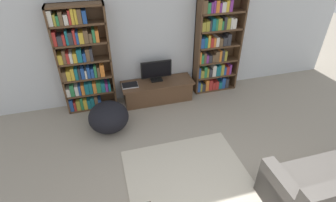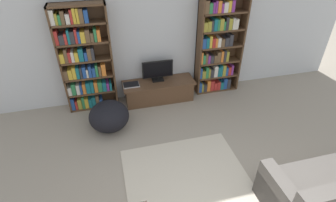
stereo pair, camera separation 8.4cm
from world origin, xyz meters
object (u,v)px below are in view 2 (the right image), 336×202
(bookshelf_left, at_px, (84,61))
(couch_right_sofa, at_px, (335,191))
(tv_stand, at_px, (159,91))
(beanbag_ottoman, at_px, (109,116))
(laptop, at_px, (131,85))
(television, at_px, (158,71))
(bookshelf_right, at_px, (217,48))

(bookshelf_left, bearing_deg, couch_right_sofa, -46.43)
(bookshelf_left, relative_size, tv_stand, 1.39)
(tv_stand, bearing_deg, beanbag_ottoman, -146.96)
(laptop, bearing_deg, television, 6.67)
(laptop, xyz_separation_m, couch_right_sofa, (2.22, -3.07, -0.16))
(bookshelf_right, height_order, television, bookshelf_right)
(beanbag_ottoman, bearing_deg, bookshelf_right, 19.29)
(tv_stand, bearing_deg, bookshelf_left, 174.67)
(television, xyz_separation_m, laptop, (-0.57, -0.07, -0.22))
(bookshelf_right, xyz_separation_m, beanbag_ottoman, (-2.38, -0.83, -0.73))
(beanbag_ottoman, bearing_deg, television, 35.68)
(beanbag_ottoman, bearing_deg, tv_stand, 33.04)
(couch_right_sofa, bearing_deg, laptop, 125.85)
(television, bearing_deg, bookshelf_right, 2.52)
(laptop, height_order, beanbag_ottoman, beanbag_ottoman)
(bookshelf_right, xyz_separation_m, couch_right_sofa, (0.35, -3.20, -0.71))
(couch_right_sofa, xyz_separation_m, beanbag_ottoman, (-2.73, 2.36, -0.02))
(bookshelf_right, xyz_separation_m, television, (-1.30, -0.06, -0.34))
(bookshelf_left, bearing_deg, beanbag_ottoman, -69.49)
(tv_stand, relative_size, television, 2.34)
(bookshelf_right, height_order, tv_stand, bookshelf_right)
(bookshelf_right, distance_m, couch_right_sofa, 3.29)
(laptop, bearing_deg, couch_right_sofa, -54.15)
(bookshelf_left, relative_size, television, 3.24)
(bookshelf_left, distance_m, television, 1.44)
(bookshelf_left, distance_m, tv_stand, 1.61)
(bookshelf_left, bearing_deg, laptop, -8.57)
(tv_stand, bearing_deg, couch_right_sofa, -61.72)
(bookshelf_left, distance_m, laptop, 1.01)
(bookshelf_left, height_order, couch_right_sofa, bookshelf_left)
(bookshelf_left, xyz_separation_m, beanbag_ottoman, (0.31, -0.83, -0.75))
(laptop, distance_m, couch_right_sofa, 3.79)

